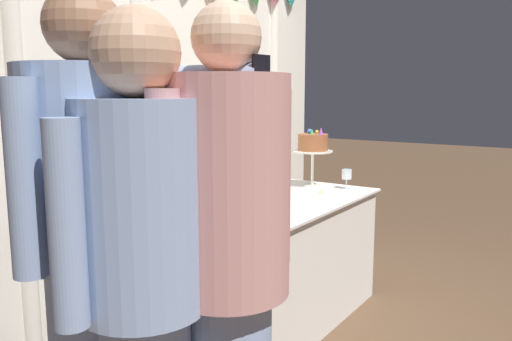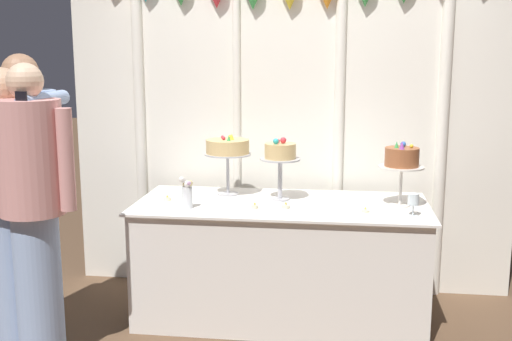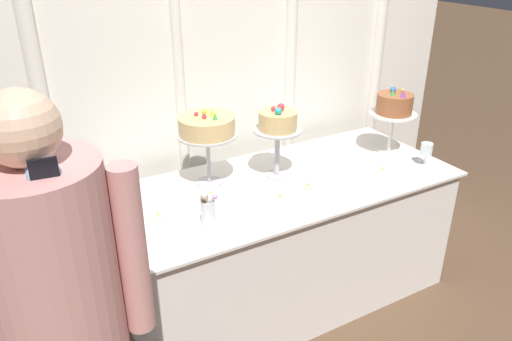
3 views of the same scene
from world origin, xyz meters
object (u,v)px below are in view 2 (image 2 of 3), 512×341
Objects in this scene: cake_display_leftmost at (228,149)px; tealight_far_left at (167,199)px; flower_vase at (187,193)px; cake_table at (281,260)px; tealight_near_left at (255,207)px; guest_man_pink_jacket at (33,204)px; wine_glass at (413,200)px; tealight_far_right at (365,211)px; tealight_near_right at (286,206)px; cake_display_rightmost at (402,160)px; cake_display_center at (280,155)px; guest_girl_blue_dress at (28,186)px; guest_man_dark_suit at (10,200)px.

cake_display_leftmost is 0.52m from tealight_far_left.
cake_display_leftmost is at bearing 64.94° from flower_vase.
tealight_near_left is (-0.15, -0.16, 0.39)m from cake_table.
flower_vase reaches higher than tealight_far_left.
guest_man_pink_jacket is at bearing -125.66° from tealight_far_left.
tealight_far_left is (-0.18, 0.18, -0.09)m from flower_vase.
tealight_far_left is 0.92m from guest_man_pink_jacket.
flower_vase reaches higher than cake_table.
tealight_far_right is at bearing 168.82° from wine_glass.
tealight_near_left reaches higher than tealight_far_left.
tealight_near_right reaches higher than cake_table.
cake_display_rightmost is 0.31m from wine_glass.
cake_display_center is 0.65m from flower_vase.
cake_table is at bearing 2.35° from tealight_far_left.
guest_girl_blue_dress is at bearing -172.05° from tealight_far_right.
guest_girl_blue_dress is (-1.32, -0.28, 0.15)m from tealight_near_left.
tealight_near_left is (0.59, -0.13, 0.00)m from tealight_far_left.
tealight_near_right is at bearing 11.61° from guest_girl_blue_dress.
flower_vase is (-0.54, -0.29, -0.20)m from cake_display_center.
wine_glass is at bearing -11.18° from tealight_far_right.
cake_display_leftmost is at bearing 171.48° from cake_display_rightmost.
cake_display_rightmost is 0.25× the size of guest_man_pink_jacket.
tealight_near_left is at bearing 179.51° from tealight_far_right.
tealight_far_right is 2.06m from guest_man_dark_suit.
wine_glass is at bearing -7.02° from tealight_far_left.
guest_man_pink_jacket is (0.20, -0.33, -0.02)m from guest_girl_blue_dress.
wine_glass is 0.29m from tealight_far_right.
cake_display_center is (-0.02, 0.08, 0.68)m from cake_table.
cake_display_center is at bearing 61.41° from tealight_near_left.
guest_girl_blue_dress is at bearing -168.39° from tealight_near_right.
cake_display_center is at bearing 28.35° from flower_vase.
guest_man_dark_suit is at bearing -163.41° from cake_display_rightmost.
guest_man_dark_suit reaches higher than tealight_near_right.
cake_display_rightmost is at bearing 102.60° from wine_glass.
tealight_far_right is at bearing 7.95° from guest_girl_blue_dress.
cake_display_leftmost is 1.01m from tealight_far_right.
guest_man_dark_suit is (-1.51, -0.51, 0.12)m from tealight_near_right.
guest_man_pink_jacket is (-1.31, -0.64, 0.13)m from tealight_near_right.
cake_display_rightmost is 3.08× the size of wine_glass.
cake_display_rightmost is at bearing -8.52° from cake_display_leftmost.
guest_man_pink_jacket reaches higher than flower_vase.
cake_display_center reaches higher than tealight_near_left.
cake_display_leftmost is 3.07× the size of wine_glass.
guest_girl_blue_dress is at bearing -150.15° from cake_display_leftmost.
cake_display_leftmost reaches higher than flower_vase.
cake_display_rightmost is 0.40m from tealight_far_right.
flower_vase is (-0.56, -0.21, 0.48)m from cake_table.
wine_glass is 1.36m from flower_vase.
tealight_far_right is (0.90, -0.35, -0.31)m from cake_display_leftmost.
tealight_near_right is 1.55m from guest_girl_blue_dress.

